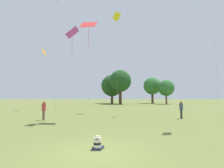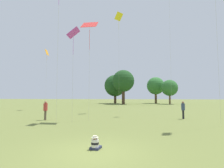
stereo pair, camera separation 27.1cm
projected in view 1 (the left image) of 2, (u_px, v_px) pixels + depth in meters
name	position (u px, v px, depth m)	size (l,w,h in m)	color
ground_plane	(96.00, 153.00, 6.88)	(300.00, 300.00, 0.00)	olive
seated_toddler	(98.00, 144.00, 7.31)	(0.45, 0.53, 0.57)	#282D47
person_standing_0	(44.00, 109.00, 16.37)	(0.51, 0.51, 1.81)	brown
person_standing_2	(181.00, 108.00, 17.55)	(0.49, 0.49, 1.75)	black
kite_3	(117.00, 19.00, 26.07)	(1.29, 1.36, 14.65)	yellow
kite_4	(72.00, 34.00, 15.80)	(1.06, 1.28, 8.38)	#B738C6
kite_6	(89.00, 26.00, 16.69)	(1.51, 1.20, 9.59)	red
kite_7	(44.00, 54.00, 30.41)	(0.51, 1.11, 10.49)	orange
distant_tree_0	(120.00, 81.00, 51.92)	(6.51, 6.51, 10.15)	#473323
distant_tree_1	(166.00, 88.00, 52.54)	(4.84, 4.84, 7.28)	brown
distant_tree_2	(112.00, 86.00, 58.05)	(7.14, 7.14, 9.47)	#473323
distant_tree_3	(152.00, 86.00, 58.43)	(5.78, 5.78, 8.73)	brown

